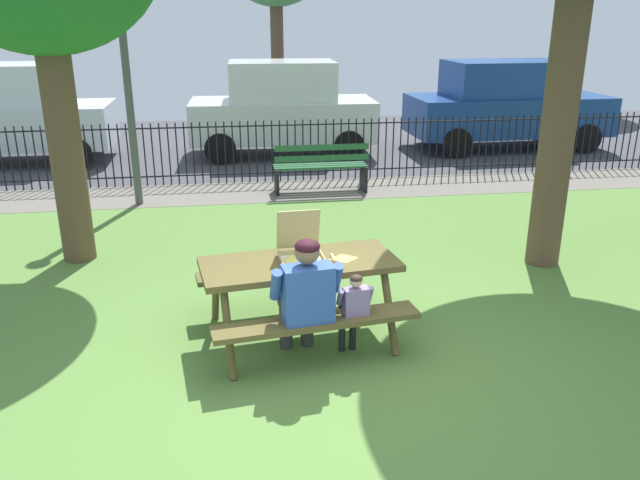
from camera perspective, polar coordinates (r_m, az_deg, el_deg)
name	(u,v)px	position (r m, az deg, el deg)	size (l,w,h in m)	color
ground	(325,309)	(6.70, 0.50, -6.18)	(28.00, 10.80, 0.02)	#5B873C
cobblestone_walkway	(284,191)	(11.09, -3.25, 4.41)	(28.00, 1.40, 0.01)	slate
street_asphalt	(267,143)	(15.38, -4.79, 8.69)	(28.00, 7.43, 0.01)	#424247
picnic_table_foreground	(300,278)	(5.90, -1.84, -3.46)	(1.98, 1.71, 0.79)	brown
pizza_box_open	(301,252)	(5.81, -1.70, -1.05)	(0.43, 0.49, 0.45)	tan
pizza_slice_on_table	(342,258)	(5.89, 1.96, -1.60)	(0.22, 0.19, 0.02)	#EBC153
adult_at_table	(305,295)	(5.41, -1.36, -4.97)	(0.63, 0.63, 1.19)	#353535
child_at_table	(353,307)	(5.56, 3.01, -6.00)	(0.33, 0.33, 0.83)	black
iron_fence_streetside	(280,151)	(11.63, -3.62, 8.03)	(23.77, 0.03, 1.12)	black
park_bench_center	(321,168)	(10.92, 0.06, 6.48)	(1.60, 0.47, 0.85)	#275C34
lamp_post_walkway	(123,37)	(10.31, -17.31, 17.00)	(0.28, 0.28, 4.25)	#4C4C51
parked_car_far_left	(12,113)	(14.48, -25.99, 10.21)	(3.91, 1.85, 1.98)	silver
parked_car_left	(283,108)	(13.88, -3.38, 11.79)	(3.96, 1.95, 1.98)	silver
parked_car_center	(507,103)	(15.19, 16.46, 11.70)	(4.44, 1.98, 1.94)	navy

